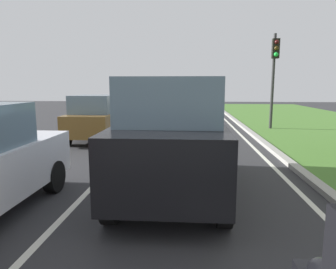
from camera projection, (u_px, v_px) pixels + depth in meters
name	position (u px, v px, depth m)	size (l,w,h in m)	color
ground_plane	(153.00, 143.00, 11.53)	(60.00, 60.00, 0.00)	#2D2D30
lane_line_center	(135.00, 143.00, 11.58)	(0.12, 32.00, 0.01)	silver
lane_line_right_edge	(250.00, 144.00, 11.28)	(0.12, 32.00, 0.01)	silver
curb_right	(264.00, 143.00, 11.23)	(0.24, 48.00, 0.12)	#9E9B93
car_suv_ahead	(172.00, 135.00, 6.05)	(1.98, 4.51, 2.28)	black
car_hatchback_far	(96.00, 118.00, 12.07)	(1.80, 3.74, 1.78)	brown
traffic_light_near_right	(274.00, 65.00, 14.45)	(0.32, 0.50, 4.57)	#2D2D2D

